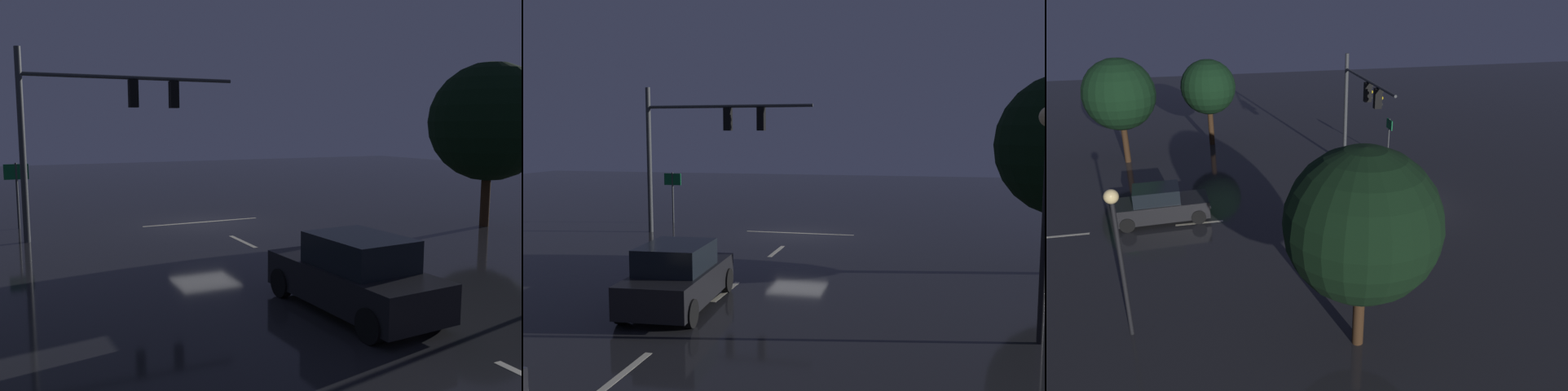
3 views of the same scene
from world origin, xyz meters
TOP-DOWN VIEW (x-y plane):
  - ground_plane at (0.00, 0.00)m, footprint 80.00×80.00m
  - traffic_signal_assembly at (4.34, 0.87)m, footprint 7.75×0.47m
  - lane_dash_far at (0.00, 4.00)m, footprint 0.16×2.20m
  - lane_dash_mid at (0.00, 10.00)m, footprint 0.16×2.20m
  - lane_dash_near at (0.00, 16.00)m, footprint 0.16×2.20m
  - stop_bar at (0.00, -0.32)m, footprint 5.00×0.16m
  - car_approaching at (0.72, 11.71)m, footprint 2.13×4.46m
  - route_sign at (6.98, -2.03)m, footprint 0.90×0.09m

SIDE VIEW (x-z plane):
  - ground_plane at x=0.00m, z-range 0.00..0.00m
  - lane_dash_far at x=0.00m, z-range 0.00..0.01m
  - lane_dash_mid at x=0.00m, z-range 0.00..0.01m
  - lane_dash_near at x=0.00m, z-range 0.00..0.01m
  - stop_bar at x=0.00m, z-range 0.00..0.01m
  - car_approaching at x=0.72m, z-range -0.05..1.65m
  - route_sign at x=6.98m, z-range 0.57..3.17m
  - traffic_signal_assembly at x=4.34m, z-range 1.18..7.83m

